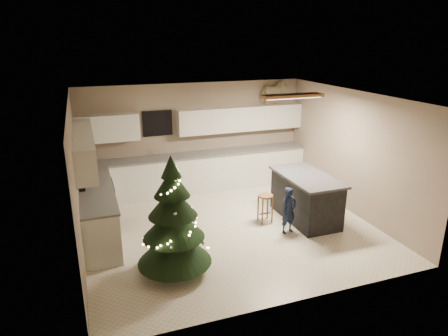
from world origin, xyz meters
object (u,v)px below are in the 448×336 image
Objects in this scene: rocking_horse at (274,92)px; bar_stool at (265,202)px; island at (306,197)px; toddler at (289,210)px; christmas_tree at (173,226)px.

bar_stool is at bearing 144.15° from rocking_horse.
bar_stool is at bearing 170.37° from island.
toddler is at bearing -69.11° from bar_stool.
christmas_tree reaches higher than island.
rocking_horse is (1.03, 2.87, 1.84)m from toddler.
rocking_horse is (3.41, 3.46, 1.50)m from christmas_tree.
island is 0.86m from bar_stool.
christmas_tree is at bearing -179.73° from toddler.
toddler is at bearing 153.02° from rocking_horse.
rocking_horse is at bearing 56.49° from toddler.
christmas_tree is at bearing -161.12° from island.
toddler is 1.31× the size of rocking_horse.
bar_stool is 3.21m from rocking_horse.
christmas_tree is 5.08m from rocking_horse.
rocking_horse is at bearing 45.46° from christmas_tree.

